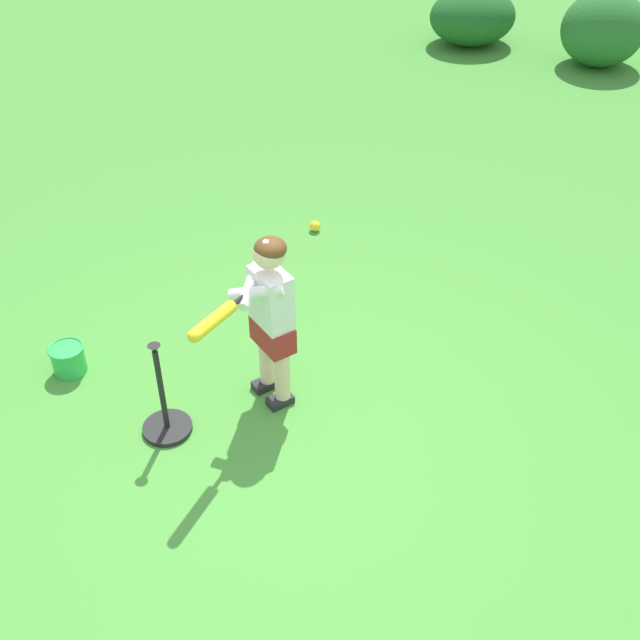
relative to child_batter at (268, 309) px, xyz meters
name	(u,v)px	position (x,y,z in m)	size (l,w,h in m)	color
ground_plane	(292,470)	(0.57, -0.15, -0.65)	(40.00, 40.00, 0.00)	#479338
child_batter	(268,309)	(0.00, 0.00, 0.00)	(0.50, 0.68, 1.08)	#232328
play_ball_by_bucket	(315,226)	(-1.55, 1.10, -0.61)	(0.09, 0.09, 0.09)	yellow
batting_tee	(166,417)	(-0.03, -0.64, -0.55)	(0.28, 0.28, 0.62)	black
toy_bucket	(68,359)	(-0.79, -1.00, -0.55)	(0.22, 0.22, 0.19)	green
shrub_left_background	(603,29)	(-3.26, 5.62, -0.24)	(0.89, 0.95, 0.82)	#286B2D
shrub_right_background	(473,16)	(-4.52, 4.78, -0.32)	(0.94, 1.05, 0.65)	#1E5B23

